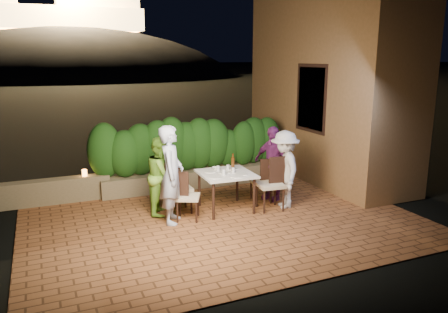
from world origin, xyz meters
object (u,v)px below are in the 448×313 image
chair_right_front (270,184)px  diner_green (162,175)px  parapet_lamp (85,173)px  chair_left_back (179,187)px  chair_right_back (261,180)px  beer_bottle (233,162)px  diner_white (285,169)px  dining_table (226,191)px  diner_blue (172,175)px  chair_left_front (188,196)px  bowl (216,168)px  diner_purple (272,163)px

chair_right_front → diner_green: 2.09m
chair_right_front → parapet_lamp: size_ratio=7.46×
chair_left_back → chair_right_back: 1.75m
beer_bottle → diner_white: (0.95, -0.37, -0.15)m
parapet_lamp → beer_bottle: bearing=-32.5°
beer_bottle → diner_green: bearing=170.0°
dining_table → diner_blue: 1.27m
beer_bottle → diner_white: diner_white is taller
beer_bottle → chair_right_front: beer_bottle is taller
chair_left_front → parapet_lamp: (-1.60, 1.96, 0.12)m
beer_bottle → chair_left_back: 1.15m
chair_right_back → diner_white: (0.26, -0.49, 0.32)m
bowl → parapet_lamp: (-2.38, 1.42, -0.20)m
bowl → diner_blue: diner_blue is taller
bowl → chair_left_back: chair_left_back is taller
bowl → chair_left_front: size_ratio=0.18×
chair_left_front → diner_white: (1.98, -0.09, 0.32)m
chair_left_front → dining_table: bearing=38.9°
chair_left_front → chair_left_back: bearing=119.6°
chair_left_back → diner_purple: 2.04m
beer_bottle → chair_left_front: 1.17m
diner_white → diner_blue: bearing=-77.8°
diner_white → diner_green: bearing=-90.6°
bowl → chair_right_front: size_ratio=0.16×
chair_left_front → diner_blue: (-0.30, -0.01, 0.43)m
bowl → diner_white: (1.20, -0.62, -0.00)m
parapet_lamp → dining_table: bearing=-35.7°
dining_table → chair_left_front: chair_left_front is taller
chair_right_back → chair_left_back: bearing=12.1°
bowl → diner_blue: 1.21m
chair_right_back → parapet_lamp: bearing=-11.5°
chair_left_front → chair_right_front: (1.65, -0.10, 0.07)m
bowl → diner_purple: (1.21, -0.11, 0.01)m
diner_purple → parapet_lamp: 3.91m
chair_left_back → chair_right_front: chair_right_front is taller
dining_table → chair_left_back: bearing=164.4°
dining_table → parapet_lamp: size_ratio=7.09×
chair_left_front → diner_purple: 2.06m
chair_left_front → chair_right_front: size_ratio=0.87×
diner_green → diner_white: diner_white is taller
chair_left_back → diner_blue: diner_blue is taller
diner_purple → diner_blue: bearing=-101.2°
diner_blue → diner_white: bearing=-67.8°
diner_blue → diner_green: bearing=28.1°
dining_table → beer_bottle: bearing=24.6°
dining_table → diner_purple: bearing=11.0°
chair_left_front → chair_right_front: 1.66m
chair_left_back → chair_right_front: (1.69, -0.55, 0.02)m
chair_right_front → diner_green: size_ratio=0.70×
bowl → chair_left_front: bearing=-145.3°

